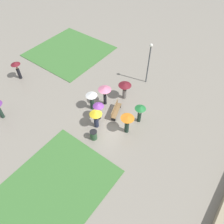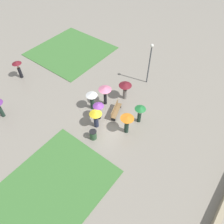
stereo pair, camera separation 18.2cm
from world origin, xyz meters
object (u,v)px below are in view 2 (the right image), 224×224
object	(u,v)px
crowd_person_yellow	(96,116)
crowd_person_pink	(105,91)
crowd_person_white	(92,98)
crowd_person_orange	(127,122)
trash_bin	(93,135)
park_bench	(116,110)
lone_walker_far_path	(18,66)
lamp_post	(150,59)
crowd_person_maroon	(125,87)
crowd_person_purple	(98,108)
crowd_person_green	(140,111)

from	to	relation	value
crowd_person_yellow	crowd_person_pink	bearing A→B (deg)	-134.52
crowd_person_white	crowd_person_pink	world-z (taller)	crowd_person_pink
crowd_person_orange	trash_bin	bearing A→B (deg)	-131.71
crowd_person_orange	park_bench	bearing A→B (deg)	148.05
crowd_person_white	trash_bin	bearing A→B (deg)	-178.58
crowd_person_white	lone_walker_far_path	size ratio (longest dim) A/B	0.92
crowd_person_yellow	crowd_person_pink	distance (m)	2.77
trash_bin	crowd_person_pink	size ratio (longest dim) A/B	0.43
park_bench	crowd_person_orange	xyz separation A→B (m)	(-1.04, -1.90, 0.82)
crowd_person_orange	lone_walker_far_path	xyz separation A→B (m)	(-0.92, 12.82, 0.12)
lamp_post	park_bench	bearing A→B (deg)	-178.92
crowd_person_maroon	crowd_person_pink	distance (m)	1.98
trash_bin	crowd_person_yellow	bearing A→B (deg)	29.27
crowd_person_orange	lone_walker_far_path	world-z (taller)	lone_walker_far_path
crowd_person_purple	crowd_person_maroon	size ratio (longest dim) A/B	0.98
crowd_person_yellow	crowd_person_orange	bearing A→B (deg)	136.82
lone_walker_far_path	trash_bin	bearing A→B (deg)	-132.38
trash_bin	crowd_person_yellow	size ratio (longest dim) A/B	0.48
trash_bin	crowd_person_orange	world-z (taller)	crowd_person_orange
park_bench	crowd_person_white	distance (m)	2.33
crowd_person_pink	crowd_person_yellow	bearing A→B (deg)	138.49
lone_walker_far_path	crowd_person_green	bearing A→B (deg)	-115.05
trash_bin	crowd_person_purple	world-z (taller)	crowd_person_purple
park_bench	crowd_person_green	world-z (taller)	crowd_person_green
park_bench	crowd_person_green	size ratio (longest dim) A/B	1.07
crowd_person_purple	crowd_person_pink	world-z (taller)	crowd_person_pink
crowd_person_yellow	crowd_person_orange	size ratio (longest dim) A/B	0.96
park_bench	lone_walker_far_path	size ratio (longest dim) A/B	0.98
lone_walker_far_path	crowd_person_purple	bearing A→B (deg)	-122.32
crowd_person_yellow	crowd_person_green	bearing A→B (deg)	158.44
park_bench	crowd_person_green	xyz separation A→B (m)	(0.54, -2.11, 0.82)
trash_bin	crowd_person_yellow	xyz separation A→B (m)	(1.12, 0.63, 0.83)
trash_bin	crowd_person_white	world-z (taller)	crowd_person_white
trash_bin	crowd_person_purple	size ratio (longest dim) A/B	0.48
trash_bin	crowd_person_white	bearing A→B (deg)	42.13
trash_bin	crowd_person_orange	bearing A→B (deg)	-38.42
lamp_post	crowd_person_yellow	size ratio (longest dim) A/B	2.42
crowd_person_purple	crowd_person_green	size ratio (longest dim) A/B	1.01
park_bench	trash_bin	world-z (taller)	park_bench
crowd_person_green	lone_walker_far_path	distance (m)	13.27
crowd_person_purple	crowd_person_maroon	world-z (taller)	crowd_person_maroon
crowd_person_orange	crowd_person_pink	xyz separation A→B (m)	(1.48, 3.42, 0.30)
crowd_person_maroon	crowd_person_white	distance (m)	3.25
crowd_person_green	crowd_person_pink	xyz separation A→B (m)	(-0.11, 3.63, 0.30)
trash_bin	crowd_person_green	bearing A→B (deg)	-27.27
crowd_person_orange	crowd_person_pink	world-z (taller)	crowd_person_pink
crowd_person_maroon	trash_bin	bearing A→B (deg)	4.06
crowd_person_maroon	crowd_person_green	size ratio (longest dim) A/B	1.02
crowd_person_purple	crowd_person_yellow	distance (m)	0.86
park_bench	crowd_person_white	world-z (taller)	crowd_person_white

